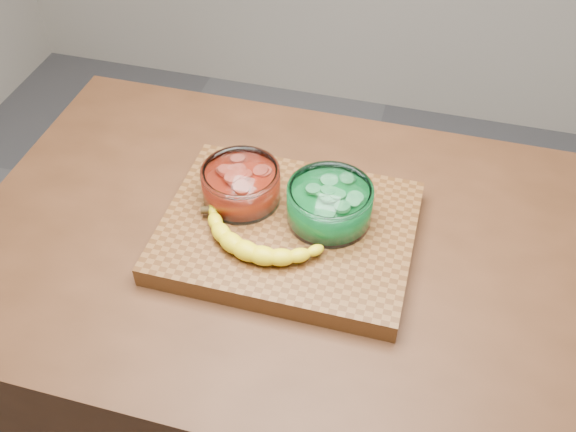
# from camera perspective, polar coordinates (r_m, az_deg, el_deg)

# --- Properties ---
(counter) EXTENTS (1.20, 0.80, 0.90)m
(counter) POSITION_cam_1_polar(r_m,az_deg,el_deg) (1.55, -0.00, -13.42)
(counter) COLOR #4A2916
(counter) RESTS_ON ground
(cutting_board) EXTENTS (0.45, 0.35, 0.04)m
(cutting_board) POSITION_cam_1_polar(r_m,az_deg,el_deg) (1.17, -0.00, -1.38)
(cutting_board) COLOR brown
(cutting_board) RESTS_ON counter
(bowl_red) EXTENTS (0.14, 0.14, 0.07)m
(bowl_red) POSITION_cam_1_polar(r_m,az_deg,el_deg) (1.18, -4.19, 2.79)
(bowl_red) COLOR white
(bowl_red) RESTS_ON cutting_board
(bowl_green) EXTENTS (0.15, 0.15, 0.07)m
(bowl_green) POSITION_cam_1_polar(r_m,az_deg,el_deg) (1.14, 3.71, 1.05)
(bowl_green) COLOR white
(bowl_green) RESTS_ON cutting_board
(banana) EXTENTS (0.26, 0.14, 0.04)m
(banana) POSITION_cam_1_polar(r_m,az_deg,el_deg) (1.11, -2.51, -1.82)
(banana) COLOR yellow
(banana) RESTS_ON cutting_board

